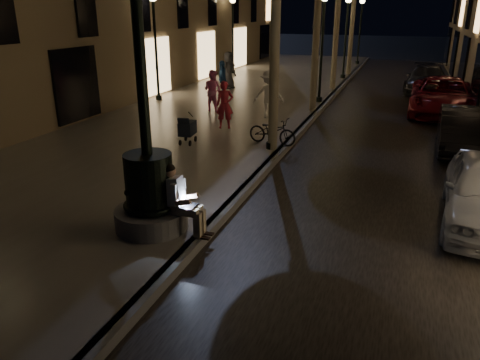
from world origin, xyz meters
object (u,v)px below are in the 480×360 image
at_px(lamp_curb_c, 347,25).
at_px(seated_man_laptop, 179,197).
at_px(lamp_curb_a, 273,45).
at_px(pedestrian_red, 225,105).
at_px(car_rear, 426,79).
at_px(stroller, 187,128).
at_px(pedestrian_pink, 213,90).
at_px(bicycle, 272,131).
at_px(pedestrian_dark, 229,70).
at_px(lamp_curb_b, 323,32).
at_px(lamp_curb_d, 361,22).
at_px(car_third, 442,96).
at_px(lamp_left_c, 233,24).
at_px(pedestrian_white, 269,95).
at_px(fountain_lamppost, 149,179).
at_px(lamp_left_b, 155,31).
at_px(car_second, 463,130).
at_px(pedestrian_blue, 222,79).

bearing_deg(lamp_curb_c, seated_man_laptop, -90.23).
bearing_deg(lamp_curb_a, pedestrian_red, 138.79).
bearing_deg(car_rear, stroller, -112.86).
distance_m(pedestrian_red, pedestrian_pink, 3.01).
bearing_deg(bicycle, pedestrian_red, 66.36).
height_order(stroller, pedestrian_dark, pedestrian_dark).
distance_m(lamp_curb_c, stroller, 16.74).
bearing_deg(car_rear, lamp_curb_b, -125.24).
height_order(lamp_curb_d, car_third, lamp_curb_d).
height_order(lamp_curb_a, stroller, lamp_curb_a).
xyz_separation_m(lamp_left_c, pedestrian_white, (5.86, -11.96, -2.13)).
relative_size(lamp_curb_c, pedestrian_red, 2.93).
relative_size(fountain_lamppost, lamp_left_b, 1.08).
distance_m(lamp_left_b, car_second, 13.36).
distance_m(lamp_left_b, pedestrian_pink, 4.24).
relative_size(lamp_curb_b, car_second, 1.20).
bearing_deg(car_rear, lamp_curb_c, 156.62).
relative_size(pedestrian_white, bicycle, 1.14).
bearing_deg(pedestrian_white, lamp_curb_b, -122.78).
height_order(lamp_left_b, car_second, lamp_left_b).
xyz_separation_m(car_second, pedestrian_white, (-6.74, 1.64, 0.44)).
bearing_deg(stroller, lamp_curb_a, 0.81).
distance_m(car_second, car_third, 5.52).
bearing_deg(lamp_left_c, lamp_curb_b, -48.41).
distance_m(lamp_left_b, car_third, 12.64).
bearing_deg(lamp_curb_a, fountain_lamppost, -96.65).
bearing_deg(stroller, lamp_left_c, 98.84).
xyz_separation_m(lamp_left_c, car_rear, (11.73, -2.48, -2.55)).
bearing_deg(pedestrian_blue, pedestrian_dark, 166.59).
xyz_separation_m(seated_man_laptop, lamp_curb_c, (0.09, 22.00, 2.32)).
bearing_deg(pedestrian_red, pedestrian_white, 45.23).
xyz_separation_m(lamp_curb_c, pedestrian_red, (-2.25, -14.03, -2.21)).
distance_m(fountain_lamppost, lamp_curb_b, 14.16).
xyz_separation_m(lamp_curb_b, pedestrian_red, (-2.25, -6.03, -2.21)).
bearing_deg(bicycle, pedestrian_blue, 42.73).
distance_m(lamp_curb_c, car_second, 14.90).
xyz_separation_m(pedestrian_dark, bicycle, (5.07, -9.60, -0.53)).
xyz_separation_m(lamp_curb_b, car_second, (5.50, -5.61, -2.57)).
height_order(car_rear, pedestrian_pink, pedestrian_pink).
height_order(lamp_curb_a, pedestrian_dark, lamp_curb_a).
bearing_deg(stroller, fountain_lamppost, -77.82).
distance_m(lamp_left_b, lamp_left_c, 10.00).
bearing_deg(lamp_left_b, stroller, -54.72).
relative_size(lamp_left_c, car_rear, 1.02).
bearing_deg(pedestrian_white, pedestrian_dark, -72.49).
xyz_separation_m(fountain_lamppost, pedestrian_blue, (-3.89, 13.68, -0.16)).
distance_m(lamp_left_c, pedestrian_pink, 12.12).
height_order(car_rear, pedestrian_blue, pedestrian_blue).
distance_m(pedestrian_pink, pedestrian_dark, 5.72).
height_order(lamp_curb_d, car_rear, lamp_curb_d).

